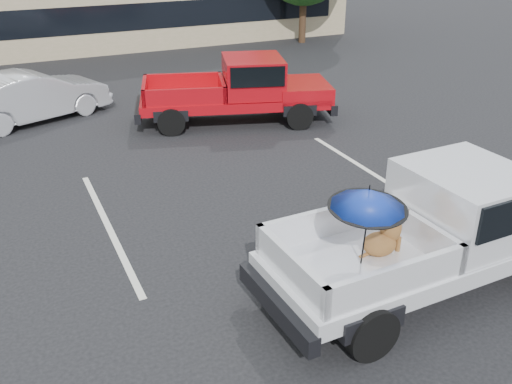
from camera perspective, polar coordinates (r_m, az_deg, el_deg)
ground at (r=10.34m, az=4.34°, el=-5.00°), size 90.00×90.00×0.00m
stripe_left at (r=11.13m, az=-14.52°, el=-3.42°), size 0.12×5.00×0.01m
stripe_right at (r=13.32m, az=11.48°, el=1.89°), size 0.12×5.00×0.01m
silver_pickup at (r=9.28m, az=18.92°, el=-2.81°), size 5.75×2.26×2.06m
red_pickup at (r=16.24m, az=-0.87°, el=10.45°), size 5.82×3.43×1.82m
silver_sedan at (r=17.59m, az=-21.42°, el=8.91°), size 4.51×2.90×1.41m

